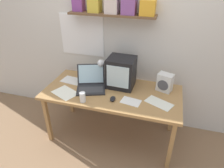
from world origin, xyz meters
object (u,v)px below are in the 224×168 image
printed_handout (131,101)px  open_notebook (65,93)px  computer_mouse (113,99)px  loose_paper_near_laptop (159,103)px  crt_monitor (121,72)px  juice_glass (83,98)px  laptop (91,83)px  loose_paper_near_monitor (72,80)px  space_heater (165,82)px  corner_desk (112,95)px  desk_lamp (101,66)px

printed_handout → open_notebook: 0.79m
computer_mouse → loose_paper_near_laptop: bearing=9.5°
crt_monitor → juice_glass: (-0.32, -0.46, -0.13)m
crt_monitor → computer_mouse: size_ratio=3.42×
laptop → loose_paper_near_monitor: 0.32m
laptop → space_heater: 0.90m
corner_desk → space_heater: (0.60, 0.20, 0.17)m
desk_lamp → loose_paper_near_laptop: (0.78, -0.32, -0.20)m
space_heater → juice_glass: bearing=-130.7°
laptop → space_heater: size_ratio=2.07×
desk_lamp → open_notebook: size_ratio=0.82×
juice_glass → computer_mouse: size_ratio=1.07×
crt_monitor → loose_paper_near_monitor: 0.68m
crt_monitor → laptop: crt_monitor is taller
desk_lamp → computer_mouse: (0.27, -0.41, -0.19)m
crt_monitor → desk_lamp: (-0.28, 0.07, 0.02)m
desk_lamp → space_heater: desk_lamp is taller
space_heater → printed_handout: bearing=-115.1°
juice_glass → open_notebook: juice_glass is taller
corner_desk → space_heater: size_ratio=7.50×
laptop → printed_handout: laptop is taller
space_heater → open_notebook: size_ratio=0.61×
juice_glass → printed_handout: juice_glass is taller
juice_glass → space_heater: size_ratio=0.53×
space_heater → loose_paper_near_laptop: 0.31m
space_heater → open_notebook: 1.20m
loose_paper_near_laptop → loose_paper_near_monitor: bearing=170.4°
computer_mouse → loose_paper_near_monitor: (-0.64, 0.28, -0.01)m
open_notebook → crt_monitor: bearing=30.9°
laptop → desk_lamp: size_ratio=1.54×
loose_paper_near_monitor → laptop: bearing=-15.1°
desk_lamp → printed_handout: (0.47, -0.38, -0.20)m
juice_glass → open_notebook: bearing=159.0°
space_heater → computer_mouse: bearing=-126.3°
juice_glass → open_notebook: size_ratio=0.32×
desk_lamp → loose_paper_near_monitor: 0.44m
laptop → loose_paper_near_laptop: (0.85, -0.11, -0.06)m
juice_glass → space_heater: 0.99m
computer_mouse → printed_handout: 0.21m
crt_monitor → loose_paper_near_laptop: bearing=-25.0°
corner_desk → open_notebook: open_notebook is taller
crt_monitor → laptop: 0.39m
printed_handout → laptop: bearing=162.3°
laptop → open_notebook: bearing=-158.5°
crt_monitor → printed_handout: (0.19, -0.31, -0.18)m
loose_paper_near_monitor → printed_handout: bearing=-16.8°
space_heater → computer_mouse: space_heater is taller
corner_desk → loose_paper_near_laptop: size_ratio=4.89×
loose_paper_near_laptop → loose_paper_near_monitor: (-1.15, 0.19, 0.00)m
loose_paper_near_monitor → open_notebook: bearing=-79.3°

